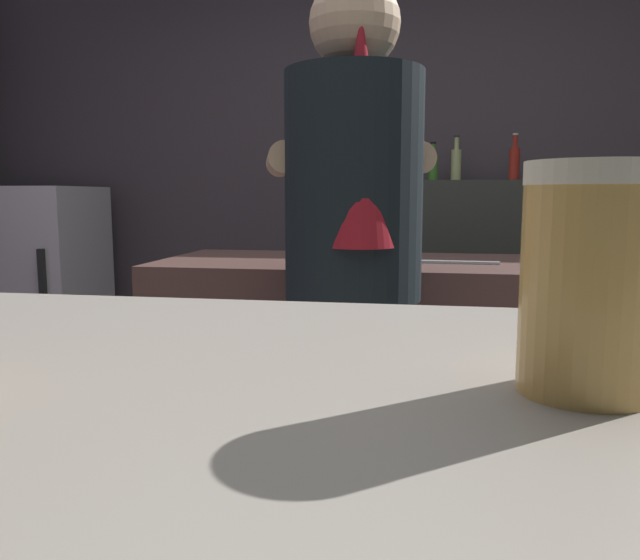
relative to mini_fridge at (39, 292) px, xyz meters
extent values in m
cube|color=#4F454B|center=(2.03, 0.45, 0.76)|extent=(5.20, 0.10, 2.70)
cube|color=brown|center=(2.38, -1.19, -0.13)|extent=(2.10, 0.60, 0.93)
cube|color=#3B3F38|center=(2.38, 0.17, 0.01)|extent=(0.81, 0.36, 1.22)
cube|color=white|center=(0.00, 0.00, 0.00)|extent=(0.64, 0.55, 1.19)
cube|color=#262626|center=(0.22, -0.29, 0.06)|extent=(0.03, 0.03, 0.43)
cube|color=#37283D|center=(2.00, -1.64, -0.15)|extent=(0.28, 0.20, 0.88)
cylinder|color=black|center=(2.00, -1.64, 0.56)|extent=(0.34, 0.34, 0.56)
sphere|color=#D3AC87|center=(2.00, -1.64, 0.95)|extent=(0.22, 0.22, 0.22)
cone|color=maroon|center=(2.03, -1.73, 0.69)|extent=(0.18, 0.18, 0.53)
cylinder|color=#D3AC87|center=(1.80, -1.53, 0.64)|extent=(0.16, 0.33, 0.08)
cylinder|color=#D3AC87|center=(2.12, -1.44, 0.64)|extent=(0.16, 0.33, 0.08)
cylinder|color=slate|center=(2.06, -1.26, 0.36)|extent=(0.20, 0.20, 0.05)
cube|color=silver|center=(2.28, -1.24, 0.34)|extent=(0.24, 0.04, 0.01)
cylinder|color=#E2AF59|center=(2.28, -2.81, 0.49)|extent=(0.08, 0.08, 0.12)
cylinder|color=white|center=(2.28, -2.81, 0.56)|extent=(0.08, 0.08, 0.01)
cylinder|color=red|center=(2.09, 0.10, 0.69)|extent=(0.05, 0.05, 0.13)
cylinder|color=red|center=(2.09, 0.10, 0.78)|extent=(0.02, 0.02, 0.05)
cylinder|color=white|center=(2.09, 0.10, 0.81)|extent=(0.03, 0.03, 0.01)
cylinder|color=#44862F|center=(2.20, 0.18, 0.69)|extent=(0.05, 0.05, 0.14)
cylinder|color=#44862F|center=(2.20, 0.18, 0.78)|extent=(0.02, 0.02, 0.05)
cylinder|color=black|center=(2.20, 0.18, 0.82)|extent=(0.03, 0.03, 0.01)
cylinder|color=red|center=(2.61, 0.16, 0.70)|extent=(0.05, 0.05, 0.16)
cylinder|color=red|center=(2.61, 0.16, 0.82)|extent=(0.02, 0.02, 0.06)
cylinder|color=white|center=(2.61, 0.16, 0.85)|extent=(0.03, 0.03, 0.01)
cylinder|color=#C9D286|center=(2.32, 0.23, 0.70)|extent=(0.05, 0.05, 0.16)
cylinder|color=#C9D286|center=(2.32, 0.23, 0.82)|extent=(0.02, 0.02, 0.06)
cylinder|color=#333333|center=(2.32, 0.23, 0.85)|extent=(0.03, 0.03, 0.01)
camera|label=1|loc=(2.19, -3.19, 0.54)|focal=35.03mm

